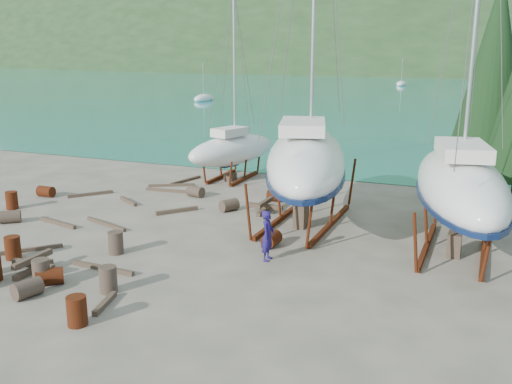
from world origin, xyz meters
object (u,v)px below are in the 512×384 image
at_px(large_sailboat_near, 306,160).
at_px(small_sailboat_shore, 232,149).
at_px(worker, 268,236).
at_px(large_sailboat_far, 460,185).

height_order(large_sailboat_near, small_sailboat_shore, large_sailboat_near).
bearing_deg(worker, large_sailboat_far, -64.18).
height_order(large_sailboat_near, worker, large_sailboat_near).
xyz_separation_m(large_sailboat_far, small_sailboat_shore, (-13.43, 8.27, -0.84)).
relative_size(large_sailboat_near, worker, 9.50).
bearing_deg(large_sailboat_near, small_sailboat_shore, 117.91).
bearing_deg(large_sailboat_far, worker, -162.34).
height_order(large_sailboat_near, large_sailboat_far, large_sailboat_near).
height_order(large_sailboat_far, small_sailboat_shore, large_sailboat_far).
distance_m(small_sailboat_shore, worker, 13.87).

